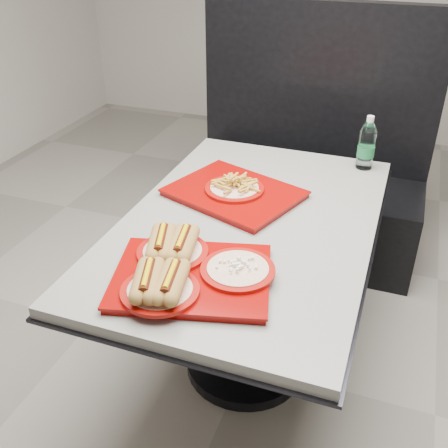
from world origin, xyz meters
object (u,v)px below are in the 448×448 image
(tray_far, at_px, (234,190))
(tray_near, at_px, (185,270))
(diner_table, at_px, (248,256))
(booth_bench, at_px, (305,181))
(water_bottle, at_px, (367,146))

(tray_far, bearing_deg, tray_near, -86.20)
(diner_table, distance_m, booth_bench, 1.11)
(tray_far, xyz_separation_m, water_bottle, (0.45, 0.46, 0.08))
(diner_table, bearing_deg, tray_near, -100.05)
(booth_bench, distance_m, tray_far, 1.02)
(tray_near, bearing_deg, diner_table, 79.95)
(booth_bench, height_order, water_bottle, booth_bench)
(water_bottle, bearing_deg, diner_table, -118.99)
(tray_far, height_order, water_bottle, water_bottle)
(tray_near, height_order, water_bottle, water_bottle)
(tray_near, height_order, tray_far, tray_near)
(booth_bench, xyz_separation_m, tray_near, (-0.07, -1.51, 0.39))
(tray_near, distance_m, water_bottle, 1.12)
(booth_bench, xyz_separation_m, tray_far, (-0.11, -0.94, 0.38))
(tray_near, bearing_deg, tray_far, 93.80)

